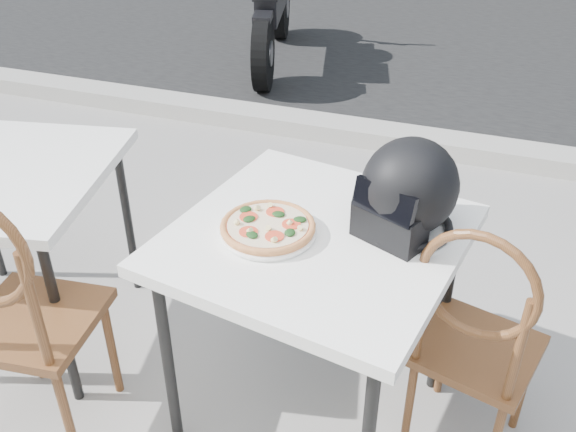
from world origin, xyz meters
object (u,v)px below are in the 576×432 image
(plate, at_px, (268,232))
(cafe_chair_main, at_px, (475,334))
(cafe_table_main, at_px, (316,253))
(cafe_chair_side, at_px, (11,305))
(helmet, at_px, (407,193))
(pizza, at_px, (268,226))
(motorcycle, at_px, (273,12))

(plate, xyz_separation_m, cafe_chair_main, (0.68, 0.07, -0.29))
(cafe_table_main, xyz_separation_m, plate, (-0.14, -0.06, 0.08))
(cafe_chair_main, xyz_separation_m, cafe_chair_side, (-1.44, -0.43, 0.06))
(helmet, xyz_separation_m, cafe_chair_main, (0.28, -0.10, -0.42))
(pizza, bearing_deg, cafe_chair_main, 5.92)
(helmet, bearing_deg, cafe_chair_main, 3.79)
(plate, bearing_deg, cafe_chair_side, -154.52)
(pizza, xyz_separation_m, helmet, (0.40, 0.17, 0.11))
(pizza, bearing_deg, plate, -99.45)
(helmet, bearing_deg, pizza, -133.16)
(cafe_table_main, xyz_separation_m, cafe_chair_main, (0.54, 0.01, -0.20))
(cafe_table_main, bearing_deg, helmet, 24.22)
(pizza, bearing_deg, cafe_table_main, 21.22)
(cafe_table_main, height_order, helmet, helmet)
(cafe_chair_main, relative_size, cafe_chair_side, 0.90)
(cafe_chair_main, distance_m, motorcycle, 4.32)
(plate, distance_m, helmet, 0.45)
(cafe_chair_main, xyz_separation_m, motorcycle, (-2.11, 3.77, -0.11))
(cafe_chair_main, bearing_deg, plate, 21.16)
(helmet, bearing_deg, plate, -133.13)
(plate, xyz_separation_m, pizza, (0.00, 0.00, 0.02))
(helmet, height_order, motorcycle, helmet)
(helmet, bearing_deg, cafe_chair_side, -131.62)
(helmet, xyz_separation_m, motorcycle, (-1.83, 3.66, -0.53))
(pizza, relative_size, motorcycle, 0.17)
(cafe_table_main, distance_m, plate, 0.18)
(pizza, relative_size, cafe_chair_side, 0.30)
(helmet, height_order, cafe_chair_side, helmet)
(plate, bearing_deg, cafe_chair_main, 5.94)
(cafe_chair_side, distance_m, motorcycle, 4.25)
(cafe_chair_side, relative_size, motorcycle, 0.56)
(pizza, distance_m, motorcycle, 4.11)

